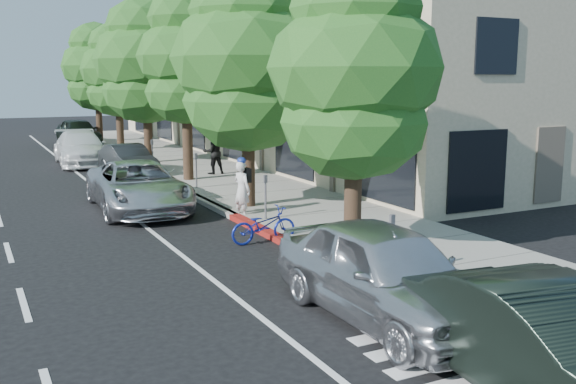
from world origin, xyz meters
TOP-DOWN VIEW (x-y plane):
  - ground at (0.00, 0.00)m, footprint 120.00×120.00m
  - sidewalk at (2.30, 8.00)m, footprint 4.60×56.00m
  - curb at (0.00, 8.00)m, footprint 0.30×56.00m
  - curb_red_segment at (0.00, 1.00)m, footprint 0.32×4.00m
  - storefront_building at (9.60, 18.00)m, footprint 10.00×36.00m
  - street_tree_0 at (0.90, -2.00)m, footprint 3.96×3.96m
  - street_tree_1 at (0.90, 4.00)m, footprint 4.68×4.68m
  - street_tree_2 at (0.90, 10.00)m, footprint 3.75×3.75m
  - street_tree_3 at (0.90, 16.00)m, footprint 4.81×4.81m
  - street_tree_4 at (0.90, 22.00)m, footprint 4.05×4.05m
  - street_tree_5 at (0.90, 28.00)m, footprint 4.38×4.38m
  - cyclist at (0.25, 3.00)m, footprint 0.59×0.72m
  - bicycle at (-0.40, 0.07)m, footprint 1.74×0.62m
  - silver_suv at (-2.20, 5.50)m, footprint 2.77×5.64m
  - dark_sedan at (-0.78, 13.00)m, footprint 1.83×4.18m
  - white_pickup at (-1.94, 17.74)m, footprint 2.47×5.56m
  - dark_suv_far at (-0.50, 27.47)m, footprint 2.41×5.01m
  - near_car_a at (-0.77, -5.63)m, footprint 2.05×4.97m
  - near_car_b at (-0.64, -9.00)m, footprint 2.17×4.86m
  - pedestrian at (2.31, 10.97)m, footprint 0.91×0.72m

SIDE VIEW (x-z plane):
  - ground at x=0.00m, z-range 0.00..0.00m
  - sidewalk at x=2.30m, z-range 0.00..0.15m
  - curb at x=0.00m, z-range 0.00..0.15m
  - curb_red_segment at x=0.00m, z-range 0.00..0.15m
  - bicycle at x=-0.40m, z-range 0.00..0.91m
  - dark_sedan at x=-0.78m, z-range 0.00..1.34m
  - silver_suv at x=-2.20m, z-range 0.00..1.54m
  - near_car_b at x=-0.64m, z-range 0.00..1.55m
  - white_pickup at x=-1.94m, z-range 0.00..1.58m
  - dark_suv_far at x=-0.50m, z-range 0.00..1.65m
  - near_car_a at x=-0.77m, z-range 0.00..1.68m
  - cyclist at x=0.25m, z-range 0.00..1.70m
  - pedestrian at x=2.31m, z-range 0.15..1.98m
  - storefront_building at x=9.60m, z-range 0.00..7.00m
  - street_tree_0 at x=0.90m, z-range 0.83..7.58m
  - street_tree_4 at x=0.90m, z-range 0.92..8.09m
  - street_tree_1 at x=0.90m, z-range 0.85..8.34m
  - street_tree_5 at x=0.90m, z-range 0.96..8.57m
  - street_tree_2 at x=0.90m, z-range 1.06..8.56m
  - street_tree_3 at x=0.90m, z-range 0.92..8.77m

